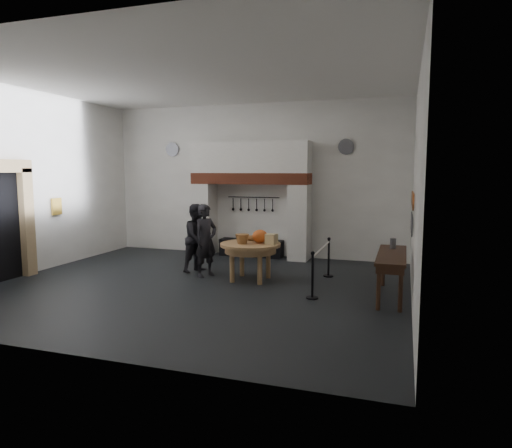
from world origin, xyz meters
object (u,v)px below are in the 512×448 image
(visitor_near, at_px, (206,240))
(barrier_post_near, at_px, (312,277))
(work_table, at_px, (250,245))
(visitor_far, at_px, (198,238))
(barrier_post_far, at_px, (329,258))
(iron_range, at_px, (251,248))
(side_table, at_px, (392,255))

(visitor_near, height_order, barrier_post_near, visitor_near)
(work_table, relative_size, visitor_near, 0.80)
(visitor_far, relative_size, barrier_post_far, 1.91)
(iron_range, distance_m, visitor_far, 2.55)
(visitor_far, height_order, barrier_post_near, visitor_far)
(iron_range, distance_m, visitor_near, 2.87)
(iron_range, height_order, barrier_post_near, barrier_post_near)
(work_table, relative_size, side_table, 0.64)
(work_table, bearing_deg, visitor_near, 178.37)
(work_table, distance_m, side_table, 3.20)
(iron_range, relative_size, work_table, 1.36)
(iron_range, height_order, side_table, side_table)
(barrier_post_near, distance_m, barrier_post_far, 2.00)
(barrier_post_near, bearing_deg, side_table, 20.90)
(visitor_far, bearing_deg, barrier_post_near, -93.98)
(barrier_post_near, height_order, barrier_post_far, same)
(work_table, relative_size, barrier_post_far, 1.56)
(work_table, bearing_deg, visitor_far, 164.37)
(work_table, bearing_deg, barrier_post_near, -32.85)
(iron_range, xyz_separation_m, barrier_post_far, (2.61, -1.91, 0.20))
(visitor_near, height_order, side_table, visitor_near)
(iron_range, relative_size, barrier_post_far, 2.11)
(iron_range, bearing_deg, barrier_post_far, -36.16)
(visitor_near, xyz_separation_m, side_table, (4.31, -0.54, -0.01))
(iron_range, xyz_separation_m, side_table, (4.10, -3.34, 0.62))
(work_table, distance_m, visitor_far, 1.61)
(work_table, xyz_separation_m, barrier_post_far, (1.67, 0.92, -0.39))
(work_table, height_order, visitor_near, visitor_near)
(work_table, height_order, visitor_far, visitor_far)
(iron_range, xyz_separation_m, work_table, (0.94, -2.83, 0.59))
(work_table, relative_size, barrier_post_near, 1.56)
(visitor_near, distance_m, barrier_post_near, 3.06)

